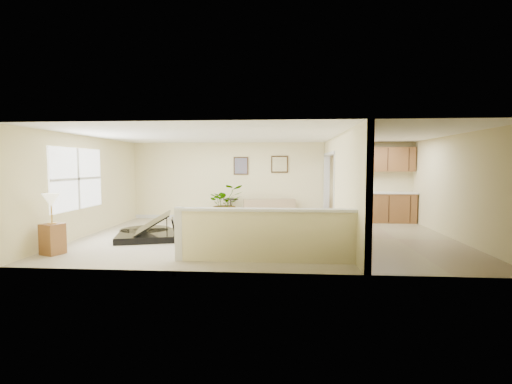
# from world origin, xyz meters

# --- Properties ---
(floor) EXTENTS (9.00, 9.00, 0.00)m
(floor) POSITION_xyz_m (0.00, 0.00, 0.00)
(floor) COLOR #BFB194
(floor) RESTS_ON ground
(back_wall) EXTENTS (9.00, 0.04, 2.50)m
(back_wall) POSITION_xyz_m (0.00, 3.00, 1.25)
(back_wall) COLOR beige
(back_wall) RESTS_ON floor
(front_wall) EXTENTS (9.00, 0.04, 2.50)m
(front_wall) POSITION_xyz_m (0.00, -3.00, 1.25)
(front_wall) COLOR beige
(front_wall) RESTS_ON floor
(left_wall) EXTENTS (0.04, 6.00, 2.50)m
(left_wall) POSITION_xyz_m (-4.50, 0.00, 1.25)
(left_wall) COLOR beige
(left_wall) RESTS_ON floor
(right_wall) EXTENTS (0.04, 6.00, 2.50)m
(right_wall) POSITION_xyz_m (4.50, 0.00, 1.25)
(right_wall) COLOR beige
(right_wall) RESTS_ON floor
(ceiling) EXTENTS (9.00, 6.00, 0.04)m
(ceiling) POSITION_xyz_m (0.00, 0.00, 2.50)
(ceiling) COLOR white
(ceiling) RESTS_ON back_wall
(kitchen_vinyl) EXTENTS (2.70, 6.00, 0.01)m
(kitchen_vinyl) POSITION_xyz_m (3.15, 0.00, 0.00)
(kitchen_vinyl) COLOR gray
(kitchen_vinyl) RESTS_ON floor
(interior_partition) EXTENTS (0.18, 5.99, 2.50)m
(interior_partition) POSITION_xyz_m (1.80, 0.25, 1.22)
(interior_partition) COLOR beige
(interior_partition) RESTS_ON floor
(pony_half_wall) EXTENTS (3.42, 0.22, 1.00)m
(pony_half_wall) POSITION_xyz_m (0.08, -2.30, 0.52)
(pony_half_wall) COLOR beige
(pony_half_wall) RESTS_ON floor
(left_window) EXTENTS (0.05, 2.15, 1.45)m
(left_window) POSITION_xyz_m (-4.49, -0.50, 1.45)
(left_window) COLOR white
(left_window) RESTS_ON left_wall
(wall_art_left) EXTENTS (0.48, 0.04, 0.58)m
(wall_art_left) POSITION_xyz_m (-0.95, 2.97, 1.75)
(wall_art_left) COLOR #392814
(wall_art_left) RESTS_ON back_wall
(wall_mirror) EXTENTS (0.55, 0.04, 0.55)m
(wall_mirror) POSITION_xyz_m (0.30, 2.97, 1.80)
(wall_mirror) COLOR #392814
(wall_mirror) RESTS_ON back_wall
(kitchen_cabinets) EXTENTS (2.36, 0.65, 2.33)m
(kitchen_cabinets) POSITION_xyz_m (3.19, 2.73, 0.87)
(kitchen_cabinets) COLOR brown
(kitchen_cabinets) RESTS_ON floor
(piano) EXTENTS (2.01, 2.01, 1.40)m
(piano) POSITION_xyz_m (-2.81, -0.26, 0.59)
(piano) COLOR black
(piano) RESTS_ON floor
(piano_bench) EXTENTS (0.35, 0.67, 0.45)m
(piano_bench) POSITION_xyz_m (-1.21, -0.16, 0.22)
(piano_bench) COLOR black
(piano_bench) RESTS_ON floor
(loveseat) EXTENTS (1.86, 1.31, 0.94)m
(loveseat) POSITION_xyz_m (0.08, 2.31, 0.36)
(loveseat) COLOR tan
(loveseat) RESTS_ON floor
(accent_table) EXTENTS (0.48, 0.48, 0.70)m
(accent_table) POSITION_xyz_m (-1.24, 2.65, 0.45)
(accent_table) COLOR black
(accent_table) RESTS_ON floor
(palm_plant) EXTENTS (1.35, 1.28, 1.18)m
(palm_plant) POSITION_xyz_m (-1.36, 2.36, 0.58)
(palm_plant) COLOR black
(palm_plant) RESTS_ON floor
(small_plant) EXTENTS (0.32, 0.32, 0.49)m
(small_plant) POSITION_xyz_m (1.45, 2.14, 0.21)
(small_plant) COLOR black
(small_plant) RESTS_ON floor
(lamp_stand) EXTENTS (0.46, 0.46, 1.22)m
(lamp_stand) POSITION_xyz_m (-4.15, -2.03, 0.51)
(lamp_stand) COLOR brown
(lamp_stand) RESTS_ON floor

